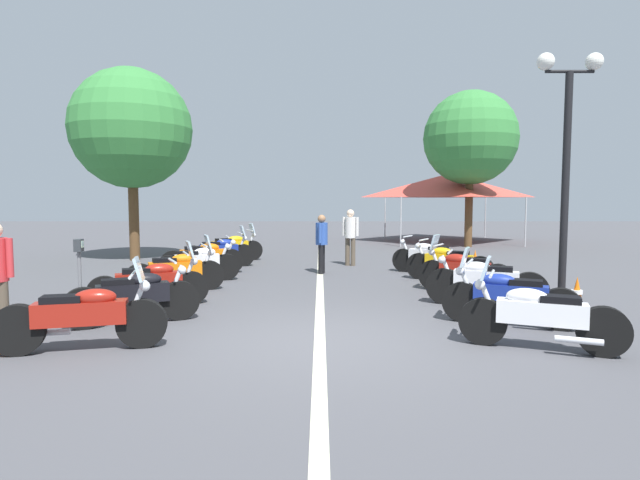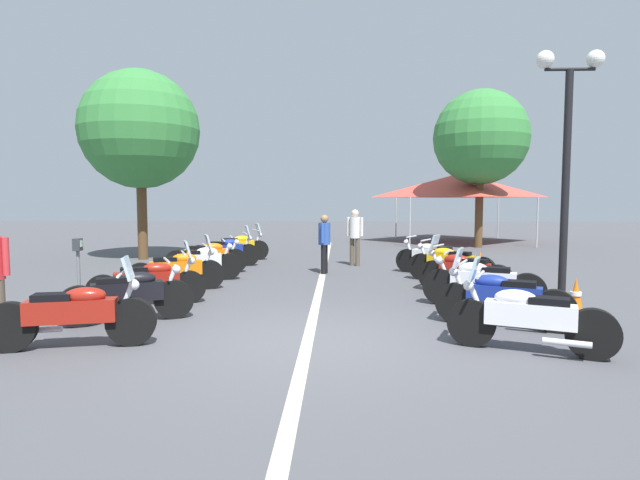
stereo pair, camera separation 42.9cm
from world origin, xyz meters
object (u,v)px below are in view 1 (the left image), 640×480
motorcycle_left_row_1 (134,296)px  motorcycle_right_row_3 (463,271)px  bystander_1 (350,233)px  motorcycle_left_row_2 (151,282)px  motorcycle_right_row_4 (448,262)px  parking_meter (79,261)px  motorcycle_left_row_7 (231,247)px  motorcycle_left_row_0 (84,315)px  traffic_cone_2 (475,261)px  roadside_tree_0 (131,129)px  motorcycle_right_row_2 (485,281)px  bystander_2 (322,239)px  motorcycle_right_row_0 (539,315)px  event_tent (448,185)px  motorcycle_left_row_5 (203,257)px  motorcycle_left_row_4 (198,263)px  street_lamp_twin_globe (567,133)px  roadside_tree_1 (470,138)px  motorcycle_right_row_5 (430,257)px  traffic_cone_0 (577,295)px  motorcycle_left_row_3 (177,270)px  motorcycle_right_row_1 (508,296)px

motorcycle_left_row_1 → motorcycle_right_row_3: size_ratio=1.07×
bystander_1 → motorcycle_left_row_2: bearing=-7.7°
motorcycle_right_row_4 → parking_meter: size_ratio=1.48×
motorcycle_left_row_7 → motorcycle_left_row_0: bearing=-116.3°
motorcycle_left_row_0 → traffic_cone_2: 10.36m
motorcycle_left_row_0 → roadside_tree_0: size_ratio=0.34×
motorcycle_right_row_2 → bystander_2: size_ratio=1.33×
motorcycle_right_row_3 → motorcycle_right_row_0: bearing=118.0°
bystander_1 → roadside_tree_0: bearing=-74.9°
motorcycle_left_row_7 → event_tent: bearing=15.8°
motorcycle_left_row_0 → motorcycle_left_row_5: bearing=76.7°
motorcycle_right_row_3 → event_tent: event_tent is taller
motorcycle_left_row_4 → motorcycle_right_row_4: (0.01, -6.06, 0.00)m
street_lamp_twin_globe → roadside_tree_1: (11.71, -1.60, 1.30)m
traffic_cone_2 → roadside_tree_0: bearing=75.0°
motorcycle_right_row_0 → motorcycle_right_row_5: bearing=-68.1°
motorcycle_left_row_2 → motorcycle_right_row_0: bearing=-47.0°
motorcycle_right_row_2 → traffic_cone_0: motorcycle_right_row_2 is taller
motorcycle_left_row_3 → motorcycle_right_row_5: 6.58m
motorcycle_left_row_1 → motorcycle_left_row_5: 5.54m
motorcycle_right_row_1 → bystander_1: bearing=-51.6°
event_tent → roadside_tree_0: bearing=121.6°
motorcycle_right_row_3 → roadside_tree_0: 11.49m
motorcycle_left_row_1 → roadside_tree_1: 16.71m
motorcycle_left_row_0 → motorcycle_left_row_7: motorcycle_left_row_0 is taller
motorcycle_left_row_4 → traffic_cone_2: (1.61, -7.20, -0.17)m
motorcycle_right_row_5 → traffic_cone_0: (-4.58, -1.64, -0.17)m
motorcycle_left_row_7 → motorcycle_right_row_0: motorcycle_left_row_7 is taller
motorcycle_left_row_5 → roadside_tree_1: bearing=23.3°
motorcycle_left_row_3 → traffic_cone_2: (3.01, -7.32, -0.18)m
motorcycle_left_row_1 → motorcycle_left_row_7: size_ratio=0.97×
motorcycle_right_row_4 → bystander_1: (2.98, 2.19, 0.53)m
traffic_cone_2 → parking_meter: bearing=120.6°
motorcycle_left_row_5 → motorcycle_right_row_5: bearing=-16.5°
traffic_cone_2 → motorcycle_left_row_1: bearing=129.3°
motorcycle_right_row_1 → roadside_tree_0: roadside_tree_0 is taller
motorcycle_left_row_2 → roadside_tree_0: size_ratio=0.33×
traffic_cone_0 → motorcycle_left_row_1: bearing=97.4°
motorcycle_right_row_0 → motorcycle_left_row_3: bearing=-13.3°
motorcycle_left_row_5 → motorcycle_right_row_1: 8.28m
traffic_cone_0 → motorcycle_right_row_1: bearing=123.5°
motorcycle_left_row_4 → traffic_cone_0: 8.21m
motorcycle_right_row_2 → bystander_2: (4.23, 3.01, 0.45)m
street_lamp_twin_globe → event_tent: size_ratio=0.80×
motorcycle_left_row_1 → motorcycle_left_row_2: bearing=71.9°
motorcycle_left_row_1 → motorcycle_right_row_5: size_ratio=1.02×
motorcycle_left_row_4 → motorcycle_right_row_4: motorcycle_right_row_4 is taller
motorcycle_left_row_3 → motorcycle_left_row_7: bearing=65.4°
motorcycle_left_row_0 → motorcycle_left_row_3: 4.33m
street_lamp_twin_globe → event_tent: (14.42, -1.40, -0.57)m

